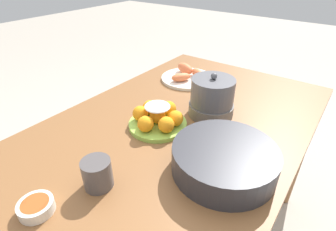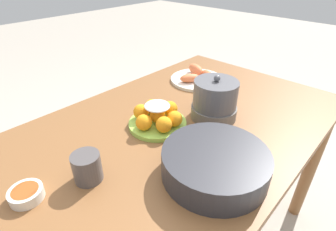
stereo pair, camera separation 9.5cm
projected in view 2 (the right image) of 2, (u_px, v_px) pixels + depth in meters
name	position (u px, v px, depth m)	size (l,w,h in m)	color
dining_table	(178.00, 145.00, 1.03)	(1.35, 0.85, 0.75)	brown
cake_plate	(157.00, 117.00, 0.95)	(0.21, 0.21, 0.09)	#99CC4C
serving_bowl	(215.00, 163.00, 0.73)	(0.30, 0.30, 0.08)	#2D2D33
sauce_bowl	(26.00, 194.00, 0.67)	(0.09, 0.09, 0.03)	silver
seafood_platter	(197.00, 77.00, 1.30)	(0.26, 0.26, 0.07)	silver
cup_near	(86.00, 167.00, 0.72)	(0.08, 0.08, 0.08)	#4C4747
warming_pot	(215.00, 100.00, 0.98)	(0.17, 0.17, 0.17)	#66605B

